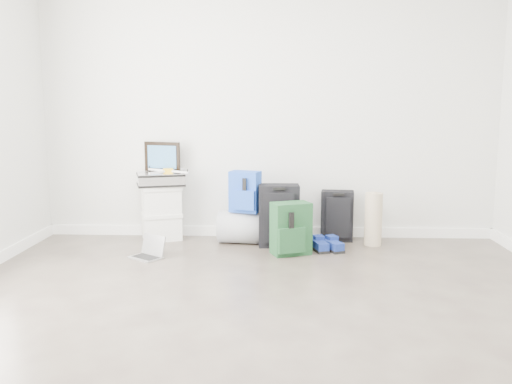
{
  "coord_description": "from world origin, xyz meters",
  "views": [
    {
      "loc": [
        0.1,
        -2.89,
        1.31
      ],
      "look_at": [
        -0.1,
        1.9,
        0.55
      ],
      "focal_mm": 38.0,
      "sensor_mm": 36.0,
      "label": 1
    }
  ],
  "objects_px": {
    "carry_on": "(337,216)",
    "boxes_stack": "(162,212)",
    "large_suitcase": "(279,216)",
    "duffel_bag": "(245,227)",
    "laptop": "(149,252)",
    "briefcase": "(161,179)"
  },
  "relations": [
    {
      "from": "carry_on",
      "to": "laptop",
      "type": "relative_size",
      "value": 1.48
    },
    {
      "from": "boxes_stack",
      "to": "laptop",
      "type": "height_order",
      "value": "boxes_stack"
    },
    {
      "from": "duffel_bag",
      "to": "carry_on",
      "type": "height_order",
      "value": "carry_on"
    },
    {
      "from": "carry_on",
      "to": "boxes_stack",
      "type": "bearing_deg",
      "value": -172.89
    },
    {
      "from": "boxes_stack",
      "to": "laptop",
      "type": "distance_m",
      "value": 0.7
    },
    {
      "from": "large_suitcase",
      "to": "carry_on",
      "type": "distance_m",
      "value": 0.63
    },
    {
      "from": "duffel_bag",
      "to": "large_suitcase",
      "type": "height_order",
      "value": "large_suitcase"
    },
    {
      "from": "carry_on",
      "to": "laptop",
      "type": "xyz_separation_m",
      "value": [
        -1.71,
        -0.69,
        -0.2
      ]
    },
    {
      "from": "briefcase",
      "to": "laptop",
      "type": "distance_m",
      "value": 0.87
    },
    {
      "from": "boxes_stack",
      "to": "duffel_bag",
      "type": "relative_size",
      "value": 1.06
    },
    {
      "from": "laptop",
      "to": "briefcase",
      "type": "bearing_deg",
      "value": 127.9
    },
    {
      "from": "large_suitcase",
      "to": "laptop",
      "type": "bearing_deg",
      "value": -161.01
    },
    {
      "from": "duffel_bag",
      "to": "laptop",
      "type": "relative_size",
      "value": 1.52
    },
    {
      "from": "large_suitcase",
      "to": "duffel_bag",
      "type": "bearing_deg",
      "value": 161.19
    },
    {
      "from": "boxes_stack",
      "to": "duffel_bag",
      "type": "bearing_deg",
      "value": -28.73
    },
    {
      "from": "boxes_stack",
      "to": "large_suitcase",
      "type": "distance_m",
      "value": 1.18
    },
    {
      "from": "laptop",
      "to": "large_suitcase",
      "type": "bearing_deg",
      "value": 57.1
    },
    {
      "from": "briefcase",
      "to": "laptop",
      "type": "xyz_separation_m",
      "value": [
        0.03,
        -0.67,
        -0.56
      ]
    },
    {
      "from": "duffel_bag",
      "to": "carry_on",
      "type": "distance_m",
      "value": 0.91
    },
    {
      "from": "briefcase",
      "to": "laptop",
      "type": "relative_size",
      "value": 1.32
    },
    {
      "from": "large_suitcase",
      "to": "carry_on",
      "type": "height_order",
      "value": "large_suitcase"
    },
    {
      "from": "large_suitcase",
      "to": "laptop",
      "type": "distance_m",
      "value": 1.25
    }
  ]
}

